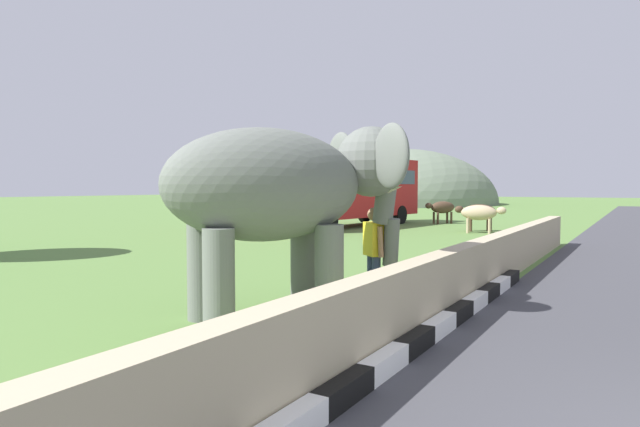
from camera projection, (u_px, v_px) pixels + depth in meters
name	position (u px, v px, depth m)	size (l,w,h in m)	color
striped_curb	(319.00, 409.00, 4.59)	(16.20, 0.20, 0.24)	white
barrier_parapet	(395.00, 308.00, 6.74)	(28.00, 0.36, 1.00)	tan
elephant	(287.00, 189.00, 8.23)	(3.95, 3.53, 3.00)	slate
person_handler	(374.00, 250.00, 9.33)	(0.49, 0.57, 1.66)	navy
bus_red	(349.00, 185.00, 27.37)	(10.27, 3.67, 3.50)	#B21E1E
cow_near	(480.00, 213.00, 23.36)	(0.91, 1.93, 1.23)	tan
cow_mid	(479.00, 212.00, 24.40)	(1.38, 1.81, 1.23)	#473323
cow_far	(442.00, 208.00, 29.43)	(1.79, 1.42, 1.23)	#473323
hill_east	(405.00, 204.00, 63.12)	(25.90, 20.72, 12.76)	slate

